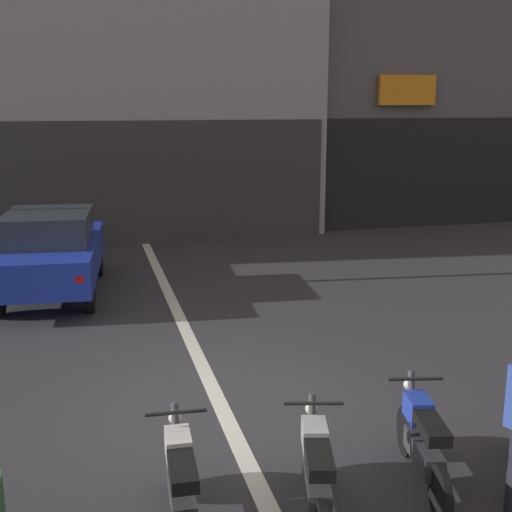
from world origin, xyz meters
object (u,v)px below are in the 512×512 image
at_px(car_blue_crossing_near, 51,250).
at_px(motorcycle_white_row_leftmost, 181,483).
at_px(motorcycle_blue_row_centre, 422,440).
at_px(motorcycle_silver_row_left_mid, 316,471).

distance_m(car_blue_crossing_near, motorcycle_white_row_leftmost, 8.02).
relative_size(motorcycle_white_row_leftmost, motorcycle_blue_row_centre, 1.01).
bearing_deg(car_blue_crossing_near, motorcycle_white_row_leftmost, -80.25).
bearing_deg(motorcycle_white_row_leftmost, car_blue_crossing_near, 99.75).
bearing_deg(car_blue_crossing_near, motorcycle_silver_row_left_mid, -72.39).
xyz_separation_m(car_blue_crossing_near, motorcycle_silver_row_left_mid, (2.54, -8.02, -0.43)).
height_order(car_blue_crossing_near, motorcycle_blue_row_centre, car_blue_crossing_near).
bearing_deg(car_blue_crossing_near, motorcycle_blue_row_centre, -64.31).
bearing_deg(motorcycle_silver_row_left_mid, motorcycle_white_row_leftmost, 174.02).
height_order(car_blue_crossing_near, motorcycle_white_row_leftmost, car_blue_crossing_near).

